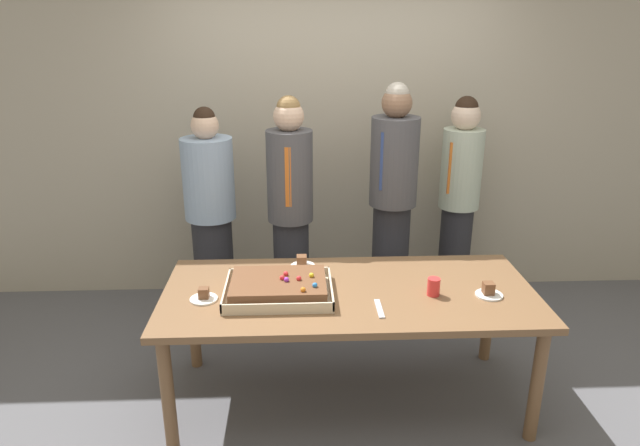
{
  "coord_description": "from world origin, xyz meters",
  "views": [
    {
      "loc": [
        -0.29,
        -2.85,
        2.14
      ],
      "look_at": [
        -0.16,
        0.15,
        1.07
      ],
      "focal_mm": 31.72,
      "sensor_mm": 36.0,
      "label": 1
    }
  ],
  "objects_px": {
    "cake_server_utensil": "(379,309)",
    "person_far_right_suit": "(211,217)",
    "person_striped_tie_right": "(459,199)",
    "plated_slice_near_right": "(489,292)",
    "person_green_shirt_behind": "(290,212)",
    "plated_slice_near_left": "(302,263)",
    "person_serving_front": "(392,203)",
    "plated_slice_far_left": "(204,296)",
    "sheet_cake": "(279,287)",
    "drink_cup_nearest": "(434,287)",
    "party_table": "(349,302)"
  },
  "relations": [
    {
      "from": "plated_slice_far_left",
      "to": "person_green_shirt_behind",
      "type": "bearing_deg",
      "value": 64.71
    },
    {
      "from": "person_green_shirt_behind",
      "to": "cake_server_utensil",
      "type": "bearing_deg",
      "value": 26.16
    },
    {
      "from": "party_table",
      "to": "cake_server_utensil",
      "type": "bearing_deg",
      "value": -59.35
    },
    {
      "from": "plated_slice_near_left",
      "to": "plated_slice_far_left",
      "type": "bearing_deg",
      "value": -142.33
    },
    {
      "from": "plated_slice_near_right",
      "to": "person_serving_front",
      "type": "relative_size",
      "value": 0.08
    },
    {
      "from": "sheet_cake",
      "to": "cake_server_utensil",
      "type": "relative_size",
      "value": 2.94
    },
    {
      "from": "plated_slice_near_right",
      "to": "sheet_cake",
      "type": "bearing_deg",
      "value": 177.1
    },
    {
      "from": "plated_slice_near_left",
      "to": "person_serving_front",
      "type": "bearing_deg",
      "value": 43.58
    },
    {
      "from": "sheet_cake",
      "to": "person_green_shirt_behind",
      "type": "distance_m",
      "value": 0.96
    },
    {
      "from": "plated_slice_near_right",
      "to": "plated_slice_near_left",
      "type": "bearing_deg",
      "value": 156.89
    },
    {
      "from": "person_striped_tie_right",
      "to": "plated_slice_near_right",
      "type": "bearing_deg",
      "value": 39.17
    },
    {
      "from": "plated_slice_near_right",
      "to": "person_striped_tie_right",
      "type": "distance_m",
      "value": 1.32
    },
    {
      "from": "person_striped_tie_right",
      "to": "person_far_right_suit",
      "type": "relative_size",
      "value": 1.02
    },
    {
      "from": "drink_cup_nearest",
      "to": "person_green_shirt_behind",
      "type": "xyz_separation_m",
      "value": [
        -0.79,
        0.99,
        0.12
      ]
    },
    {
      "from": "plated_slice_near_left",
      "to": "person_serving_front",
      "type": "relative_size",
      "value": 0.08
    },
    {
      "from": "party_table",
      "to": "plated_slice_far_left",
      "type": "height_order",
      "value": "plated_slice_far_left"
    },
    {
      "from": "party_table",
      "to": "drink_cup_nearest",
      "type": "bearing_deg",
      "value": -9.81
    },
    {
      "from": "plated_slice_near_left",
      "to": "party_table",
      "type": "bearing_deg",
      "value": -52.38
    },
    {
      "from": "cake_server_utensil",
      "to": "person_far_right_suit",
      "type": "bearing_deg",
      "value": 129.84
    },
    {
      "from": "plated_slice_near_right",
      "to": "person_green_shirt_behind",
      "type": "relative_size",
      "value": 0.09
    },
    {
      "from": "party_table",
      "to": "drink_cup_nearest",
      "type": "distance_m",
      "value": 0.48
    },
    {
      "from": "sheet_cake",
      "to": "person_green_shirt_behind",
      "type": "bearing_deg",
      "value": 86.31
    },
    {
      "from": "person_green_shirt_behind",
      "to": "person_far_right_suit",
      "type": "relative_size",
      "value": 1.05
    },
    {
      "from": "plated_slice_near_left",
      "to": "plated_slice_near_right",
      "type": "height_order",
      "value": "plated_slice_near_right"
    },
    {
      "from": "plated_slice_far_left",
      "to": "drink_cup_nearest",
      "type": "distance_m",
      "value": 1.26
    },
    {
      "from": "person_green_shirt_behind",
      "to": "plated_slice_near_right",
      "type": "bearing_deg",
      "value": 51.13
    },
    {
      "from": "person_serving_front",
      "to": "cake_server_utensil",
      "type": "bearing_deg",
      "value": 26.11
    },
    {
      "from": "plated_slice_near_left",
      "to": "person_far_right_suit",
      "type": "height_order",
      "value": "person_far_right_suit"
    },
    {
      "from": "party_table",
      "to": "plated_slice_near_right",
      "type": "xyz_separation_m",
      "value": [
        0.76,
        -0.1,
        0.1
      ]
    },
    {
      "from": "plated_slice_far_left",
      "to": "cake_server_utensil",
      "type": "bearing_deg",
      "value": -9.2
    },
    {
      "from": "cake_server_utensil",
      "to": "person_serving_front",
      "type": "height_order",
      "value": "person_serving_front"
    },
    {
      "from": "plated_slice_near_left",
      "to": "plated_slice_near_right",
      "type": "distance_m",
      "value": 1.11
    },
    {
      "from": "plated_slice_near_right",
      "to": "person_green_shirt_behind",
      "type": "bearing_deg",
      "value": 137.38
    },
    {
      "from": "person_striped_tie_right",
      "to": "person_far_right_suit",
      "type": "xyz_separation_m",
      "value": [
        -1.85,
        -0.18,
        -0.05
      ]
    },
    {
      "from": "cake_server_utensil",
      "to": "person_striped_tie_right",
      "type": "relative_size",
      "value": 0.12
    },
    {
      "from": "person_green_shirt_behind",
      "to": "person_striped_tie_right",
      "type": "xyz_separation_m",
      "value": [
        1.28,
        0.29,
        -0.01
      ]
    },
    {
      "from": "plated_slice_near_left",
      "to": "drink_cup_nearest",
      "type": "height_order",
      "value": "drink_cup_nearest"
    },
    {
      "from": "drink_cup_nearest",
      "to": "person_green_shirt_behind",
      "type": "height_order",
      "value": "person_green_shirt_behind"
    },
    {
      "from": "party_table",
      "to": "sheet_cake",
      "type": "relative_size",
      "value": 3.55
    },
    {
      "from": "person_serving_front",
      "to": "person_striped_tie_right",
      "type": "relative_size",
      "value": 1.07
    },
    {
      "from": "person_serving_front",
      "to": "person_striped_tie_right",
      "type": "xyz_separation_m",
      "value": [
        0.55,
        0.24,
        -0.05
      ]
    },
    {
      "from": "cake_server_utensil",
      "to": "person_serving_front",
      "type": "relative_size",
      "value": 0.11
    },
    {
      "from": "sheet_cake",
      "to": "plated_slice_near_right",
      "type": "distance_m",
      "value": 1.16
    },
    {
      "from": "plated_slice_near_left",
      "to": "drink_cup_nearest",
      "type": "relative_size",
      "value": 1.5
    },
    {
      "from": "sheet_cake",
      "to": "person_green_shirt_behind",
      "type": "height_order",
      "value": "person_green_shirt_behind"
    },
    {
      "from": "sheet_cake",
      "to": "plated_slice_far_left",
      "type": "bearing_deg",
      "value": -174.41
    },
    {
      "from": "plated_slice_near_left",
      "to": "person_green_shirt_behind",
      "type": "relative_size",
      "value": 0.09
    },
    {
      "from": "party_table",
      "to": "drink_cup_nearest",
      "type": "relative_size",
      "value": 20.86
    },
    {
      "from": "plated_slice_near_right",
      "to": "plated_slice_far_left",
      "type": "relative_size",
      "value": 1.0
    },
    {
      "from": "cake_server_utensil",
      "to": "party_table",
      "type": "bearing_deg",
      "value": 120.65
    }
  ]
}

